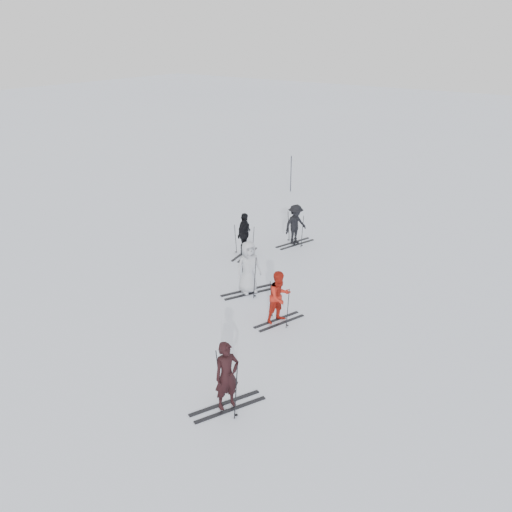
{
  "coord_description": "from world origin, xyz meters",
  "views": [
    {
      "loc": [
        9.85,
        -12.33,
        7.79
      ],
      "look_at": [
        0.0,
        1.0,
        1.0
      ],
      "focal_mm": 40.0,
      "sensor_mm": 36.0,
      "label": 1
    }
  ],
  "objects_px": {
    "skier_grey": "(249,268)",
    "skier_near_dark": "(227,377)",
    "skier_uphill_left": "(244,235)",
    "piste_marker": "(291,174)",
    "skier_red": "(279,298)",
    "skier_uphill_far": "(295,225)"
  },
  "relations": [
    {
      "from": "piste_marker",
      "to": "skier_uphill_far",
      "type": "bearing_deg",
      "value": -55.42
    },
    {
      "from": "skier_near_dark",
      "to": "skier_red",
      "type": "bearing_deg",
      "value": 41.06
    },
    {
      "from": "skier_near_dark",
      "to": "piste_marker",
      "type": "distance_m",
      "value": 17.4
    },
    {
      "from": "skier_near_dark",
      "to": "skier_grey",
      "type": "distance_m",
      "value": 5.75
    },
    {
      "from": "skier_uphill_far",
      "to": "piste_marker",
      "type": "relative_size",
      "value": 0.85
    },
    {
      "from": "skier_uphill_left",
      "to": "piste_marker",
      "type": "relative_size",
      "value": 0.86
    },
    {
      "from": "skier_uphill_far",
      "to": "skier_near_dark",
      "type": "bearing_deg",
      "value": -140.59
    },
    {
      "from": "skier_uphill_left",
      "to": "piste_marker",
      "type": "height_order",
      "value": "piste_marker"
    },
    {
      "from": "skier_near_dark",
      "to": "skier_uphill_far",
      "type": "bearing_deg",
      "value": 47.44
    },
    {
      "from": "skier_near_dark",
      "to": "piste_marker",
      "type": "height_order",
      "value": "piste_marker"
    },
    {
      "from": "skier_near_dark",
      "to": "skier_uphill_far",
      "type": "height_order",
      "value": "skier_near_dark"
    },
    {
      "from": "skier_grey",
      "to": "skier_uphill_far",
      "type": "xyz_separation_m",
      "value": [
        -1.13,
        4.41,
        -0.07
      ]
    },
    {
      "from": "skier_grey",
      "to": "skier_uphill_far",
      "type": "height_order",
      "value": "skier_grey"
    },
    {
      "from": "skier_uphill_far",
      "to": "skier_grey",
      "type": "bearing_deg",
      "value": -150.77
    },
    {
      "from": "skier_grey",
      "to": "piste_marker",
      "type": "xyz_separation_m",
      "value": [
        -5.27,
        10.41,
        0.07
      ]
    },
    {
      "from": "skier_red",
      "to": "skier_grey",
      "type": "xyz_separation_m",
      "value": [
        -1.84,
        1.0,
        0.07
      ]
    },
    {
      "from": "skier_red",
      "to": "skier_uphill_far",
      "type": "height_order",
      "value": "skier_uphill_far"
    },
    {
      "from": "skier_grey",
      "to": "skier_near_dark",
      "type": "bearing_deg",
      "value": -122.32
    },
    {
      "from": "piste_marker",
      "to": "skier_grey",
      "type": "bearing_deg",
      "value": -63.18
    },
    {
      "from": "skier_grey",
      "to": "skier_uphill_left",
      "type": "height_order",
      "value": "skier_grey"
    },
    {
      "from": "skier_uphill_far",
      "to": "piste_marker",
      "type": "distance_m",
      "value": 7.29
    },
    {
      "from": "skier_uphill_left",
      "to": "skier_uphill_far",
      "type": "bearing_deg",
      "value": -35.51
    }
  ]
}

